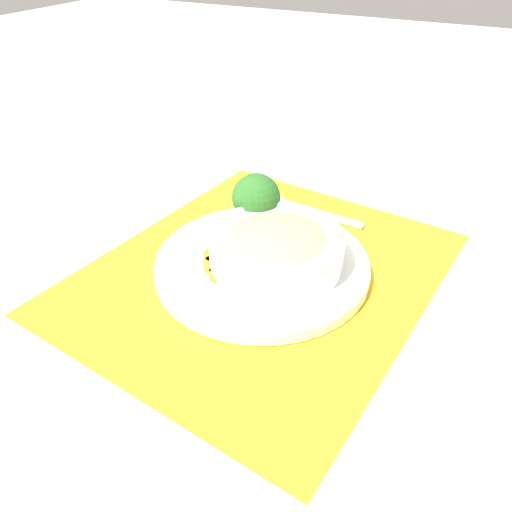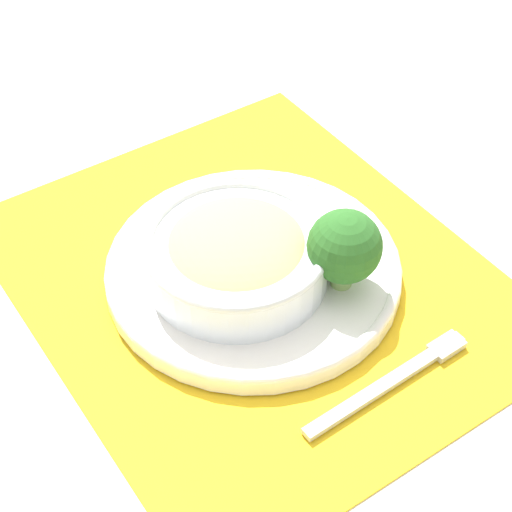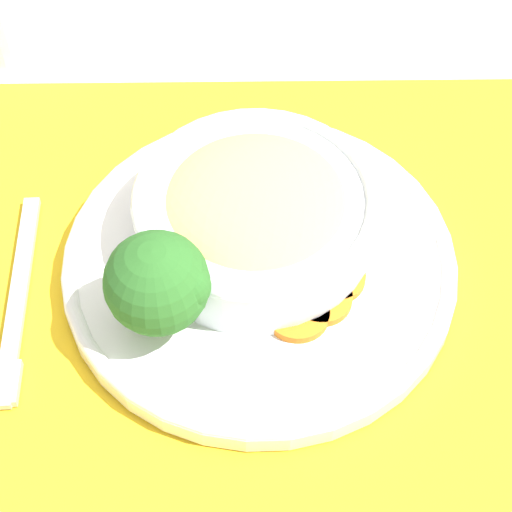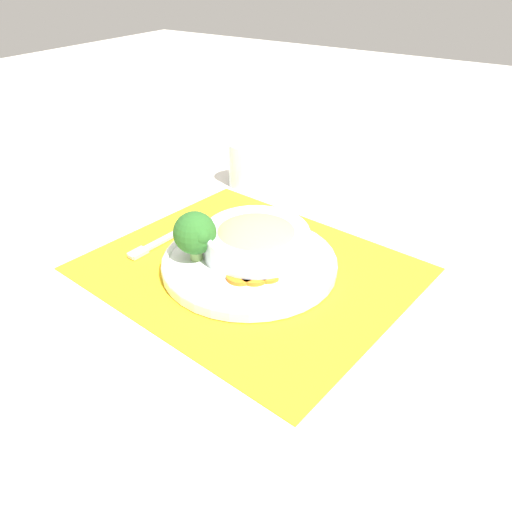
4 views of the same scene
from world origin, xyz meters
The scene contains 9 objects.
ground_plane centered at (0.00, 0.00, 0.00)m, with size 4.00×4.00×0.00m, color beige.
placemat centered at (0.00, 0.00, 0.00)m, with size 0.54×0.48×0.00m.
plate centered at (0.00, 0.00, 0.02)m, with size 0.29×0.29×0.02m.
bowl centered at (0.00, -0.02, 0.05)m, with size 0.18×0.18×0.06m.
broccoli_floret centered at (0.07, 0.05, 0.07)m, with size 0.07×0.07×0.08m.
carrot_slice_near centered at (-0.02, 0.05, 0.02)m, with size 0.05×0.05×0.01m.
carrot_slice_middle centered at (-0.04, 0.04, 0.02)m, with size 0.05×0.05×0.01m.
carrot_slice_far centered at (-0.05, 0.03, 0.02)m, with size 0.05×0.05×0.01m.
fork centered at (0.18, 0.02, 0.01)m, with size 0.03×0.18×0.01m.
Camera 2 is at (0.44, -0.38, 0.61)m, focal length 60.00 mm.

